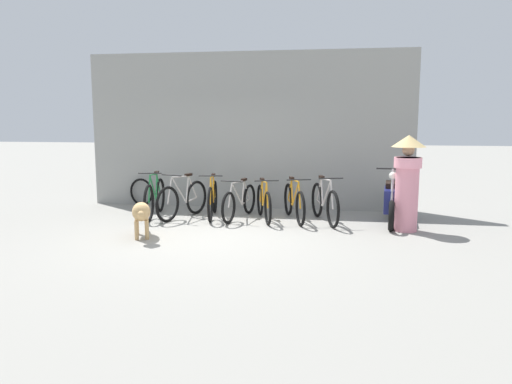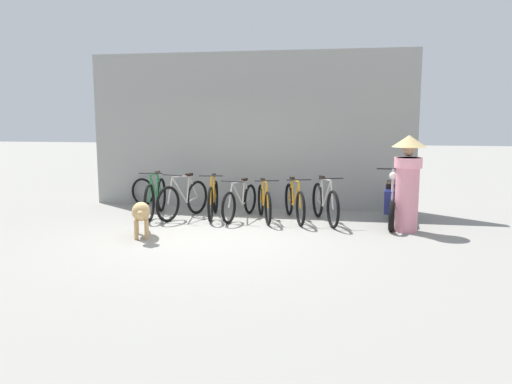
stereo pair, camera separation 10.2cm
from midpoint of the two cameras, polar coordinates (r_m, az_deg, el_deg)
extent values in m
plane|color=gray|center=(8.40, -4.28, -5.18)|extent=(60.00, 60.00, 0.00)
cube|color=gray|center=(11.04, -0.55, 7.00)|extent=(7.16, 0.20, 3.39)
torus|color=black|center=(9.82, -11.80, -1.22)|extent=(0.15, 0.72, 0.72)
torus|color=black|center=(10.79, -10.50, -0.32)|extent=(0.15, 0.72, 0.72)
cylinder|color=#1E7238|center=(10.16, -11.30, 0.44)|extent=(0.10, 0.50, 0.59)
cylinder|color=#1E7238|center=(10.44, -10.93, 0.57)|extent=(0.05, 0.13, 0.54)
cylinder|color=#1E7238|center=(10.18, -11.28, 1.98)|extent=(0.11, 0.58, 0.06)
cylinder|color=#1E7238|center=(10.61, -10.72, -0.62)|extent=(0.08, 0.38, 0.08)
cylinder|color=#1E7238|center=(10.62, -10.70, 0.85)|extent=(0.07, 0.30, 0.50)
cylinder|color=#1E7238|center=(9.86, -11.74, 0.34)|extent=(0.05, 0.18, 0.53)
cube|color=black|center=(10.46, -10.91, 2.23)|extent=(0.09, 0.19, 0.05)
cylinder|color=black|center=(9.89, -11.68, 2.12)|extent=(0.46, 0.09, 0.02)
torus|color=black|center=(9.67, -9.73, -1.37)|extent=(0.28, 0.68, 0.70)
torus|color=black|center=(10.42, -6.46, -0.60)|extent=(0.28, 0.68, 0.70)
cylinder|color=beige|center=(9.92, -8.43, 0.23)|extent=(0.18, 0.46, 0.57)
cylinder|color=beige|center=(10.14, -7.49, 0.32)|extent=(0.07, 0.13, 0.53)
cylinder|color=beige|center=(9.93, -8.30, 1.75)|extent=(0.20, 0.53, 0.06)
cylinder|color=beige|center=(10.28, -7.03, -0.88)|extent=(0.14, 0.35, 0.08)
cylinder|color=beige|center=(10.28, -6.90, 0.59)|extent=(0.12, 0.28, 0.48)
cylinder|color=beige|center=(9.69, -9.50, 0.16)|extent=(0.08, 0.17, 0.51)
cube|color=black|center=(10.14, -7.36, 1.98)|extent=(0.12, 0.19, 0.05)
cylinder|color=black|center=(9.71, -9.28, 1.92)|extent=(0.44, 0.17, 0.02)
torus|color=black|center=(9.56, -4.92, -1.44)|extent=(0.16, 0.68, 0.68)
torus|color=black|center=(10.49, -4.36, -0.54)|extent=(0.16, 0.68, 0.68)
cylinder|color=orange|center=(9.88, -4.71, 0.20)|extent=(0.10, 0.48, 0.56)
cylinder|color=orange|center=(10.16, -4.55, 0.33)|extent=(0.05, 0.13, 0.52)
cylinder|color=orange|center=(9.90, -4.69, 1.71)|extent=(0.11, 0.55, 0.06)
cylinder|color=orange|center=(10.32, -4.46, -0.83)|extent=(0.08, 0.36, 0.08)
cylinder|color=orange|center=(10.33, -4.45, 0.61)|extent=(0.07, 0.29, 0.48)
cylinder|color=orange|center=(9.59, -4.89, 0.10)|extent=(0.05, 0.17, 0.50)
cube|color=black|center=(10.17, -4.54, 1.97)|extent=(0.10, 0.19, 0.05)
cylinder|color=black|center=(9.62, -4.87, 1.86)|extent=(0.46, 0.10, 0.02)
torus|color=black|center=(9.39, -2.83, -1.81)|extent=(0.17, 0.61, 0.61)
torus|color=black|center=(10.38, -0.40, -0.81)|extent=(0.17, 0.61, 0.61)
cylinder|color=beige|center=(9.74, -1.83, -0.24)|extent=(0.13, 0.53, 0.51)
cylinder|color=beige|center=(10.03, -1.14, -0.07)|extent=(0.05, 0.14, 0.47)
cylinder|color=beige|center=(9.76, -1.71, 1.14)|extent=(0.15, 0.62, 0.06)
cylinder|color=beige|center=(10.20, -0.82, -1.11)|extent=(0.10, 0.41, 0.07)
cylinder|color=beige|center=(10.21, -0.71, 0.21)|extent=(0.09, 0.32, 0.43)
cylinder|color=beige|center=(9.43, -2.64, -0.40)|extent=(0.06, 0.19, 0.45)
cube|color=black|center=(10.04, -1.02, 1.44)|extent=(0.10, 0.19, 0.05)
cylinder|color=black|center=(9.46, -2.45, 1.24)|extent=(0.46, 0.11, 0.02)
torus|color=black|center=(9.26, 1.70, -1.89)|extent=(0.24, 0.62, 0.63)
torus|color=black|center=(10.20, 0.84, -0.92)|extent=(0.24, 0.62, 0.63)
cylinder|color=orange|center=(9.59, 1.35, -0.28)|extent=(0.17, 0.47, 0.53)
cylinder|color=orange|center=(9.86, 1.10, -0.12)|extent=(0.06, 0.13, 0.48)
cylinder|color=orange|center=(9.60, 1.31, 1.17)|extent=(0.20, 0.54, 0.06)
cylinder|color=orange|center=(10.03, 0.98, -1.22)|extent=(0.14, 0.36, 0.08)
cylinder|color=orange|center=(10.04, 0.95, 0.17)|extent=(0.11, 0.29, 0.44)
cylinder|color=orange|center=(9.29, 1.63, -0.41)|extent=(0.08, 0.17, 0.47)
cube|color=black|center=(9.88, 1.06, 1.45)|extent=(0.12, 0.19, 0.05)
cylinder|color=black|center=(9.32, 1.57, 1.29)|extent=(0.45, 0.16, 0.02)
torus|color=black|center=(9.20, 5.43, -1.92)|extent=(0.25, 0.64, 0.66)
torus|color=black|center=(10.24, 4.07, -0.84)|extent=(0.25, 0.64, 0.66)
cylinder|color=orange|center=(9.56, 4.88, -0.22)|extent=(0.19, 0.52, 0.54)
cylinder|color=orange|center=(9.87, 4.49, -0.04)|extent=(0.07, 0.14, 0.50)
cylinder|color=orange|center=(9.58, 4.83, 1.29)|extent=(0.22, 0.60, 0.06)
cylinder|color=orange|center=(10.04, 4.30, -1.17)|extent=(0.15, 0.40, 0.08)
cylinder|color=orange|center=(10.06, 4.26, 0.27)|extent=(0.12, 0.31, 0.46)
cylinder|color=orange|center=(9.23, 5.33, -0.38)|extent=(0.08, 0.19, 0.48)
cube|color=black|center=(9.88, 4.45, 1.59)|extent=(0.12, 0.19, 0.05)
cylinder|color=black|center=(9.27, 5.25, 1.39)|extent=(0.45, 0.16, 0.02)
torus|color=black|center=(9.10, 9.11, -1.98)|extent=(0.27, 0.68, 0.69)
torus|color=black|center=(10.09, 7.35, -0.91)|extent=(0.27, 0.68, 0.69)
cylinder|color=beige|center=(9.45, 8.41, -0.19)|extent=(0.19, 0.50, 0.57)
cylinder|color=beige|center=(9.74, 7.91, -0.03)|extent=(0.07, 0.13, 0.53)
cylinder|color=beige|center=(9.47, 8.36, 1.41)|extent=(0.22, 0.58, 0.06)
cylinder|color=beige|center=(9.91, 7.65, -1.25)|extent=(0.15, 0.39, 0.08)
cylinder|color=beige|center=(9.92, 7.60, 0.28)|extent=(0.12, 0.30, 0.48)
cylinder|color=beige|center=(9.14, 9.00, -0.34)|extent=(0.08, 0.18, 0.51)
cube|color=black|center=(9.75, 7.86, 1.70)|extent=(0.12, 0.19, 0.05)
cylinder|color=black|center=(9.17, 8.90, 1.54)|extent=(0.44, 0.17, 0.02)
torus|color=black|center=(9.07, 15.53, -2.68)|extent=(0.15, 0.56, 0.55)
torus|color=black|center=(10.35, 15.58, -1.32)|extent=(0.15, 0.56, 0.55)
cube|color=navy|center=(9.68, 15.60, -0.85)|extent=(0.36, 0.91, 0.42)
cube|color=black|center=(9.80, 15.67, 0.81)|extent=(0.29, 0.59, 0.10)
cylinder|color=silver|center=(9.23, 15.67, 0.63)|extent=(0.06, 0.15, 0.62)
cylinder|color=silver|center=(9.14, 15.56, -1.98)|extent=(0.06, 0.23, 0.22)
cylinder|color=black|center=(9.24, 15.74, 2.55)|extent=(0.58, 0.08, 0.03)
sphere|color=silver|center=(9.22, 15.71, 1.79)|extent=(0.15, 0.15, 0.14)
ellipsoid|color=tan|center=(8.56, -12.67, -2.17)|extent=(0.54, 0.74, 0.30)
cylinder|color=tan|center=(8.41, -12.06, -4.24)|extent=(0.09, 0.09, 0.32)
cylinder|color=tan|center=(8.41, -13.19, -4.27)|extent=(0.09, 0.09, 0.32)
cylinder|color=tan|center=(8.82, -12.06, -3.64)|extent=(0.09, 0.09, 0.32)
cylinder|color=tan|center=(8.82, -13.14, -3.67)|extent=(0.09, 0.09, 0.32)
sphere|color=tan|center=(8.14, -12.72, -2.12)|extent=(0.33, 0.33, 0.26)
ellipsoid|color=tan|center=(8.04, -12.73, -2.40)|extent=(0.15, 0.17, 0.10)
cylinder|color=tan|center=(9.02, -12.64, -1.83)|extent=(0.15, 0.29, 0.16)
cylinder|color=pink|center=(9.11, 17.16, -0.30)|extent=(0.54, 0.54, 1.30)
cylinder|color=#FFA0B2|center=(9.05, 17.32, 3.22)|extent=(0.63, 0.63, 0.18)
sphere|color=tan|center=(9.03, 17.38, 4.57)|extent=(0.28, 0.28, 0.21)
cone|color=tan|center=(9.02, 17.42, 5.58)|extent=(0.79, 0.79, 0.21)
torus|color=black|center=(11.63, -12.55, 0.02)|extent=(0.62, 0.21, 0.63)
camera|label=1|loc=(0.05, -89.68, 0.05)|focal=35.00mm
camera|label=2|loc=(0.05, 90.32, -0.05)|focal=35.00mm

